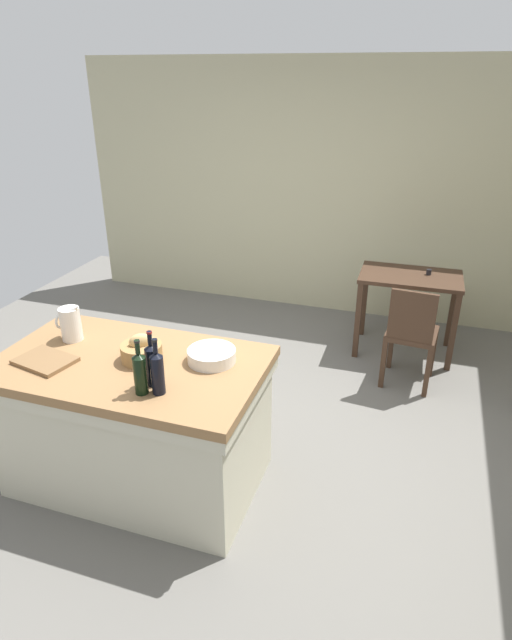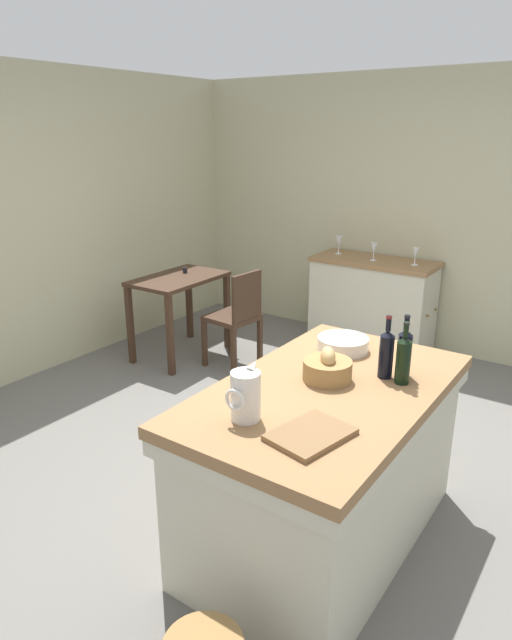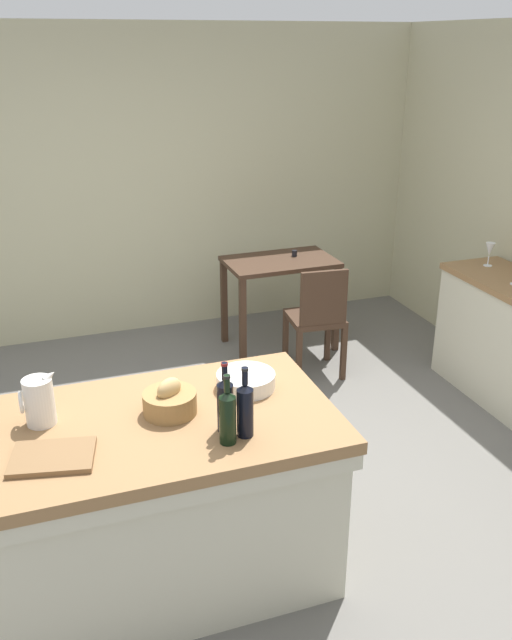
{
  "view_description": "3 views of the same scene",
  "coord_description": "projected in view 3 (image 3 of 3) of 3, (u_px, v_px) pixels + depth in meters",
  "views": [
    {
      "loc": [
        1.1,
        -2.96,
        2.45
      ],
      "look_at": [
        0.06,
        0.2,
        0.89
      ],
      "focal_mm": 29.82,
      "sensor_mm": 36.0,
      "label": 1
    },
    {
      "loc": [
        -2.71,
        -1.71,
        2.06
      ],
      "look_at": [
        0.06,
        0.23,
        0.92
      ],
      "focal_mm": 31.41,
      "sensor_mm": 36.0,
      "label": 2
    },
    {
      "loc": [
        -0.93,
        -3.19,
        2.46
      ],
      "look_at": [
        0.29,
        0.29,
        0.92
      ],
      "focal_mm": 37.9,
      "sensor_mm": 36.0,
      "label": 3
    }
  ],
  "objects": [
    {
      "name": "side_cabinet",
      "position": [
        511.0,
        342.0,
        4.85
      ],
      "size": [
        0.52,
        1.2,
        0.89
      ],
      "color": "olive",
      "rests_on": "ground"
    },
    {
      "name": "wooden_chair",
      "position": [
        318.0,
        317.0,
        5.16
      ],
      "size": [
        0.43,
        0.43,
        0.9
      ],
      "color": "#3D281C",
      "rests_on": "ground"
    },
    {
      "name": "island_table",
      "position": [
        162.0,
        495.0,
        3.17
      ],
      "size": [
        1.61,
        0.95,
        0.88
      ],
      "color": "olive",
      "rests_on": "ground"
    },
    {
      "name": "pitcher",
      "position": [
        39.0,
        401.0,
        2.95
      ],
      "size": [
        0.17,
        0.13,
        0.26
      ],
      "color": "silver",
      "rests_on": "island_table"
    },
    {
      "name": "wine_glass_middle",
      "position": [
        490.0,
        250.0,
        4.99
      ],
      "size": [
        0.07,
        0.07,
        0.18
      ],
      "color": "white",
      "rests_on": "side_cabinet"
    },
    {
      "name": "cutting_board",
      "position": [
        53.0,
        457.0,
        2.73
      ],
      "size": [
        0.37,
        0.3,
        0.02
      ],
      "primitive_type": "cube",
      "rotation": [
        0.0,
        0.0,
        -0.21
      ],
      "color": "brown",
      "rests_on": "island_table"
    },
    {
      "name": "ground_plane",
      "position": [
        226.0,
        486.0,
        4.01
      ],
      "size": [
        6.76,
        6.76,
        0.0
      ],
      "primitive_type": "plane",
      "color": "#66635E"
    },
    {
      "name": "wine_bottle_dark",
      "position": [
        245.0,
        408.0,
        2.85
      ],
      "size": [
        0.07,
        0.07,
        0.32
      ],
      "color": "black",
      "rests_on": "island_table"
    },
    {
      "name": "wall_back",
      "position": [
        135.0,
        186.0,
        5.78
      ],
      "size": [
        5.32,
        0.12,
        2.6
      ],
      "primitive_type": "cube",
      "color": "#B7B28E",
      "rests_on": "ground"
    },
    {
      "name": "wine_bottle_green",
      "position": [
        228.0,
        416.0,
        2.8
      ],
      "size": [
        0.07,
        0.07,
        0.32
      ],
      "color": "black",
      "rests_on": "island_table"
    },
    {
      "name": "wash_bowl",
      "position": [
        246.0,
        381.0,
        3.28
      ],
      "size": [
        0.29,
        0.29,
        0.08
      ],
      "primitive_type": "cylinder",
      "color": "silver",
      "rests_on": "island_table"
    },
    {
      "name": "bread_basket",
      "position": [
        170.0,
        401.0,
        3.05
      ],
      "size": [
        0.25,
        0.25,
        0.17
      ],
      "color": "olive",
      "rests_on": "island_table"
    },
    {
      "name": "wine_bottle_amber",
      "position": [
        225.0,
        403.0,
        2.89
      ],
      "size": [
        0.07,
        0.07,
        0.33
      ],
      "color": "black",
      "rests_on": "island_table"
    },
    {
      "name": "writing_desk",
      "position": [
        280.0,
        275.0,
        5.62
      ],
      "size": [
        0.91,
        0.57,
        0.83
      ],
      "color": "#3D281C",
      "rests_on": "ground"
    }
  ]
}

